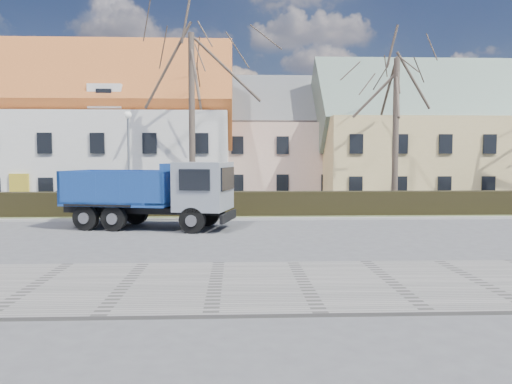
{
  "coord_description": "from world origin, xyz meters",
  "views": [
    {
      "loc": [
        0.5,
        -20.77,
        3.22
      ],
      "look_at": [
        1.47,
        2.41,
        1.6
      ],
      "focal_mm": 35.0,
      "sensor_mm": 36.0,
      "label": 1
    }
  ],
  "objects_px": {
    "dump_truck": "(144,194)",
    "parked_car_a": "(78,199)",
    "streetlight": "(129,163)",
    "cart_frame": "(95,216)",
    "parked_car_b": "(493,199)"
  },
  "relations": [
    {
      "from": "dump_truck",
      "to": "streetlight",
      "type": "distance_m",
      "value": 5.46
    },
    {
      "from": "cart_frame",
      "to": "parked_car_a",
      "type": "bearing_deg",
      "value": 114.33
    },
    {
      "from": "streetlight",
      "to": "parked_car_b",
      "type": "xyz_separation_m",
      "value": [
        22.28,
        3.22,
        -2.36
      ]
    },
    {
      "from": "cart_frame",
      "to": "parked_car_a",
      "type": "xyz_separation_m",
      "value": [
        -2.6,
        5.75,
        0.36
      ]
    },
    {
      "from": "streetlight",
      "to": "cart_frame",
      "type": "height_order",
      "value": "streetlight"
    },
    {
      "from": "parked_car_a",
      "to": "dump_truck",
      "type": "bearing_deg",
      "value": -130.03
    },
    {
      "from": "streetlight",
      "to": "parked_car_b",
      "type": "bearing_deg",
      "value": 8.23
    },
    {
      "from": "streetlight",
      "to": "parked_car_a",
      "type": "distance_m",
      "value": 4.91
    },
    {
      "from": "streetlight",
      "to": "parked_car_a",
      "type": "relative_size",
      "value": 1.39
    },
    {
      "from": "dump_truck",
      "to": "cart_frame",
      "type": "bearing_deg",
      "value": 159.9
    },
    {
      "from": "streetlight",
      "to": "parked_car_b",
      "type": "height_order",
      "value": "streetlight"
    },
    {
      "from": "parked_car_a",
      "to": "streetlight",
      "type": "bearing_deg",
      "value": -110.01
    },
    {
      "from": "dump_truck",
      "to": "parked_car_a",
      "type": "relative_size",
      "value": 1.86
    },
    {
      "from": "dump_truck",
      "to": "cart_frame",
      "type": "relative_size",
      "value": 10.14
    },
    {
      "from": "dump_truck",
      "to": "streetlight",
      "type": "height_order",
      "value": "streetlight"
    }
  ]
}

